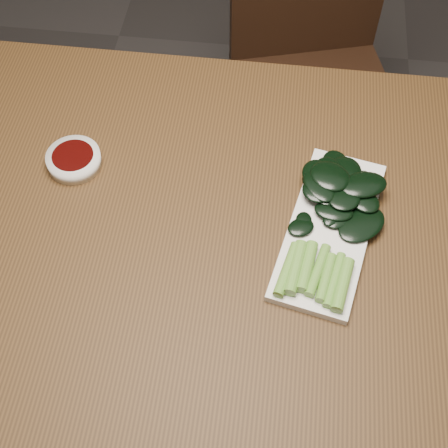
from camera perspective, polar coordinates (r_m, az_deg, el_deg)
ground at (r=1.70m, az=-0.64°, el=-14.36°), size 6.00×6.00×0.00m
table at (r=1.08m, az=-0.97°, el=-2.24°), size 1.40×0.80×0.75m
chair_far at (r=1.69m, az=8.11°, el=14.12°), size 0.49×0.49×0.89m
sauce_bowl at (r=1.12m, az=-13.56°, el=5.74°), size 0.09×0.09×0.03m
serving_plate at (r=1.02m, az=9.59°, el=-0.49°), size 0.19×0.33×0.01m
gai_lan at (r=1.03m, az=9.85°, el=1.47°), size 0.18×0.32×0.03m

